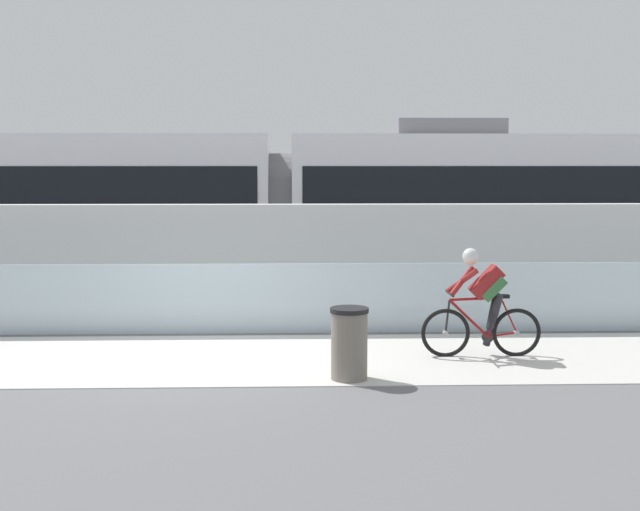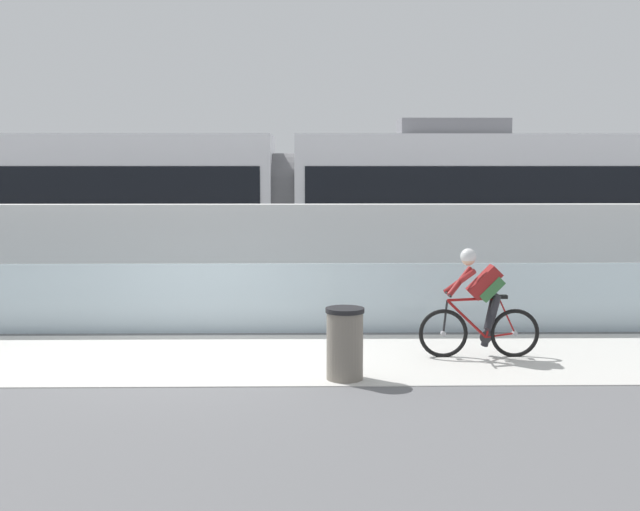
{
  "view_description": "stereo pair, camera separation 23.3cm",
  "coord_description": "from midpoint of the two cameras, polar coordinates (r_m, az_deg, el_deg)",
  "views": [
    {
      "loc": [
        1.35,
        -12.06,
        2.84
      ],
      "look_at": [
        1.82,
        2.35,
        1.25
      ],
      "focal_mm": 47.29,
      "sensor_mm": 36.0,
      "label": 1
    },
    {
      "loc": [
        1.59,
        -12.07,
        2.84
      ],
      "look_at": [
        1.82,
        2.35,
        1.25
      ],
      "focal_mm": 47.29,
      "sensor_mm": 36.0,
      "label": 2
    }
  ],
  "objects": [
    {
      "name": "tram_rail_near",
      "position": [
        18.48,
        -6.38,
        -2.57
      ],
      "size": [
        32.0,
        0.08,
        0.01
      ],
      "primitive_type": "cube",
      "color": "#595654",
      "rests_on": "ground"
    },
    {
      "name": "concrete_barrier_wall",
      "position": [
        15.89,
        -7.13,
        -0.27
      ],
      "size": [
        32.0,
        0.36,
        2.07
      ],
      "primitive_type": "cube",
      "color": "silver",
      "rests_on": "ground"
    },
    {
      "name": "trash_bin",
      "position": [
        11.09,
        1.39,
        -5.99
      ],
      "size": [
        0.51,
        0.51,
        0.96
      ],
      "color": "slate",
      "rests_on": "ground"
    },
    {
      "name": "cyclist_on_bike",
      "position": [
        12.52,
        10.4,
        -3.27
      ],
      "size": [
        1.77,
        0.58,
        1.61
      ],
      "color": "black",
      "rests_on": "ground"
    },
    {
      "name": "tram_rail_far",
      "position": [
        19.89,
        -6.06,
        -1.94
      ],
      "size": [
        32.0,
        0.08,
        0.01
      ],
      "primitive_type": "cube",
      "color": "#595654",
      "rests_on": "ground"
    },
    {
      "name": "bike_path_deck",
      "position": [
        12.48,
        -8.62,
        -6.91
      ],
      "size": [
        32.0,
        3.2,
        0.01
      ],
      "primitive_type": "cube",
      "color": "silver",
      "rests_on": "ground"
    },
    {
      "name": "glass_parapet",
      "position": [
        14.18,
        -7.78,
        -2.92
      ],
      "size": [
        32.0,
        0.05,
        1.17
      ],
      "primitive_type": "cube",
      "color": "silver",
      "rests_on": "ground"
    },
    {
      "name": "tram",
      "position": [
        18.95,
        -3.06,
        3.42
      ],
      "size": [
        22.56,
        2.54,
        3.81
      ],
      "color": "silver",
      "rests_on": "ground"
    },
    {
      "name": "ground_plane",
      "position": [
        12.49,
        -8.62,
        -6.93
      ],
      "size": [
        200.0,
        200.0,
        0.0
      ],
      "primitive_type": "plane",
      "color": "slate"
    }
  ]
}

